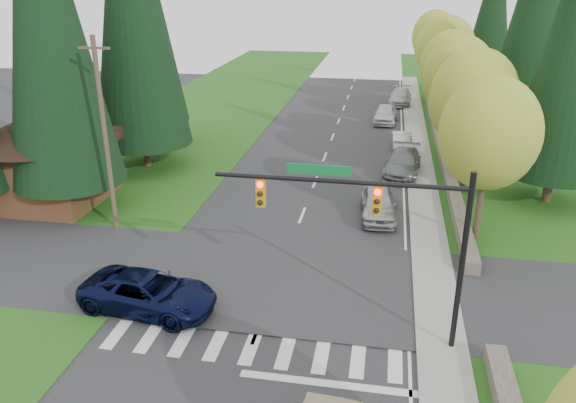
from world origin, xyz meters
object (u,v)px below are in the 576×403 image
(parked_car_c, at_px, (402,142))
(parked_car_d, at_px, (385,114))
(parked_car_a, at_px, (378,204))
(parked_car_b, at_px, (403,163))
(suv_navy, at_px, (149,293))
(parked_car_e, at_px, (400,97))

(parked_car_c, height_order, parked_car_d, parked_car_d)
(parked_car_a, height_order, parked_car_b, parked_car_a)
(parked_car_d, bearing_deg, suv_navy, -102.16)
(parked_car_b, xyz_separation_m, parked_car_c, (0.00, 5.45, -0.12))
(parked_car_a, distance_m, parked_car_d, 21.70)
(parked_car_b, height_order, parked_car_c, parked_car_b)
(parked_car_a, bearing_deg, parked_car_d, 86.00)
(parked_car_a, bearing_deg, parked_car_c, 79.89)
(suv_navy, distance_m, parked_car_b, 21.23)
(parked_car_b, xyz_separation_m, parked_car_d, (-1.40, 14.08, 0.01))
(parked_car_b, bearing_deg, parked_car_c, 96.22)
(parked_car_a, xyz_separation_m, parked_car_d, (0.00, 21.70, -0.00))
(parked_car_a, distance_m, parked_car_b, 7.74)
(suv_navy, height_order, parked_car_a, parked_car_a)
(parked_car_b, relative_size, parked_car_c, 1.33)
(parked_car_c, bearing_deg, suv_navy, -116.53)
(suv_navy, relative_size, parked_car_d, 1.18)
(parked_car_c, distance_m, parked_car_d, 8.75)
(suv_navy, relative_size, parked_car_c, 1.36)
(parked_car_c, xyz_separation_m, parked_car_d, (-1.40, 8.64, 0.13))
(parked_car_b, distance_m, parked_car_c, 5.45)
(parked_car_e, bearing_deg, parked_car_a, -89.23)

